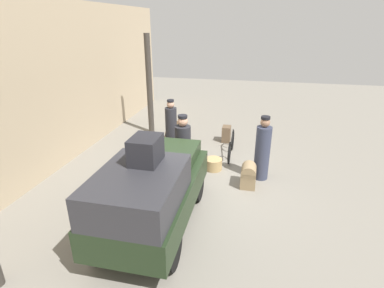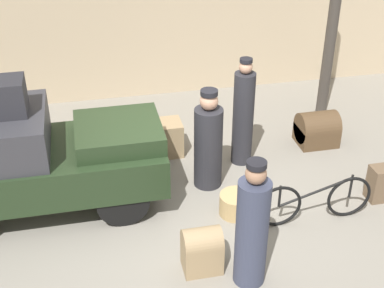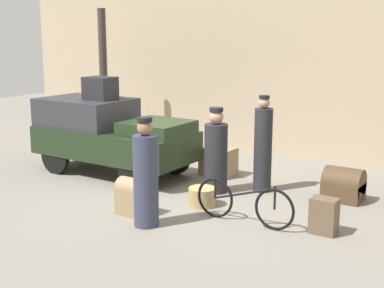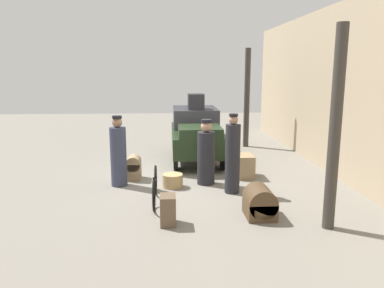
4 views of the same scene
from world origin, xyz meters
TOP-DOWN VIEW (x-y plane):
  - ground_plane at (0.00, 0.00)m, footprint 30.00×30.00m
  - station_building_facade at (0.00, 4.08)m, footprint 16.00×0.15m
  - canopy_pillar_left at (-4.01, 2.46)m, footprint 0.21×0.21m
  - canopy_pillar_right at (3.30, 2.46)m, footprint 0.21×0.21m
  - truck at (-2.10, 0.48)m, footprint 3.49×1.52m
  - bicycle at (1.76, -0.70)m, footprint 1.72×0.04m
  - wicker_basket at (0.74, -0.30)m, footprint 0.49×0.49m
  - porter_lifting_near_truck at (0.52, 0.53)m, footprint 0.44×0.44m
  - conductor_in_dark_uniform at (0.53, -1.61)m, footprint 0.39×0.39m
  - porter_with_bicycle at (1.23, 1.06)m, footprint 0.34×0.34m
  - trunk_wicker_pale at (2.71, 1.35)m, footprint 0.68×0.55m
  - trunk_umber_medium at (-0.00, -1.31)m, footprint 0.48×0.37m
  - trunk_large_brown at (-0.04, 1.58)m, footprint 0.71×0.48m
  - suitcase_small_leather at (2.97, -0.41)m, footprint 0.39×0.28m
  - trunk_on_truck_roof at (-2.30, 0.48)m, footprint 0.62×0.49m

SIDE VIEW (x-z plane):
  - ground_plane at x=0.00m, z-range 0.00..0.00m
  - wicker_basket at x=0.74m, z-range 0.00..0.32m
  - trunk_wicker_pale at x=2.71m, z-range -0.04..0.57m
  - suitcase_small_leather at x=2.97m, z-range 0.00..0.55m
  - trunk_large_brown at x=-0.04m, z-range 0.00..0.59m
  - trunk_umber_medium at x=0.00m, z-range 0.01..0.63m
  - bicycle at x=1.76m, z-range -0.01..0.69m
  - porter_lifting_near_truck at x=0.52m, z-range -0.08..1.53m
  - conductor_in_dark_uniform at x=0.53m, z-range -0.07..1.65m
  - porter_with_bicycle at x=1.23m, z-range -0.07..1.77m
  - truck at x=-2.10m, z-range 0.09..1.66m
  - canopy_pillar_left at x=-4.01m, z-range 0.00..3.56m
  - canopy_pillar_right at x=3.30m, z-range 0.00..3.56m
  - trunk_on_truck_roof at x=-2.30m, z-range 1.57..2.05m
  - station_building_facade at x=0.00m, z-range 0.00..4.50m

